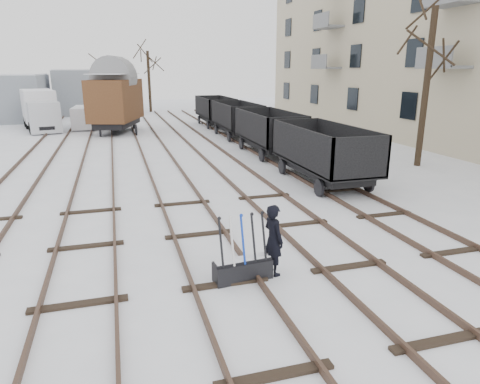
{
  "coord_description": "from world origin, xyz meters",
  "views": [
    {
      "loc": [
        -2.05,
        -8.09,
        4.5
      ],
      "look_at": [
        1.18,
        2.92,
        1.2
      ],
      "focal_mm": 32.0,
      "sensor_mm": 36.0,
      "label": 1
    }
  ],
  "objects_px": {
    "worker": "(273,240)",
    "box_van_wagon": "(116,99)",
    "ground_frame": "(243,268)",
    "panel_van": "(85,117)",
    "freight_wagon_a": "(323,161)",
    "lorry": "(40,110)"
  },
  "relations": [
    {
      "from": "freight_wagon_a",
      "to": "lorry",
      "type": "xyz_separation_m",
      "value": [
        -13.41,
        20.55,
        0.65
      ]
    },
    {
      "from": "ground_frame",
      "to": "box_van_wagon",
      "type": "distance_m",
      "value": 24.76
    },
    {
      "from": "ground_frame",
      "to": "worker",
      "type": "bearing_deg",
      "value": 2.16
    },
    {
      "from": "worker",
      "to": "lorry",
      "type": "relative_size",
      "value": 0.24
    },
    {
      "from": "worker",
      "to": "box_van_wagon",
      "type": "height_order",
      "value": "box_van_wagon"
    },
    {
      "from": "freight_wagon_a",
      "to": "lorry",
      "type": "distance_m",
      "value": 24.55
    },
    {
      "from": "worker",
      "to": "panel_van",
      "type": "height_order",
      "value": "panel_van"
    },
    {
      "from": "box_van_wagon",
      "to": "lorry",
      "type": "height_order",
      "value": "box_van_wagon"
    },
    {
      "from": "worker",
      "to": "lorry",
      "type": "distance_m",
      "value": 28.98
    },
    {
      "from": "ground_frame",
      "to": "freight_wagon_a",
      "type": "height_order",
      "value": "freight_wagon_a"
    },
    {
      "from": "ground_frame",
      "to": "panel_van",
      "type": "xyz_separation_m",
      "value": [
        -4.64,
        27.68,
        0.6
      ]
    },
    {
      "from": "panel_van",
      "to": "lorry",
      "type": "bearing_deg",
      "value": -178.41
    },
    {
      "from": "ground_frame",
      "to": "box_van_wagon",
      "type": "height_order",
      "value": "box_van_wagon"
    },
    {
      "from": "ground_frame",
      "to": "freight_wagon_a",
      "type": "relative_size",
      "value": 0.26
    },
    {
      "from": "worker",
      "to": "ground_frame",
      "type": "bearing_deg",
      "value": 82.22
    },
    {
      "from": "panel_van",
      "to": "freight_wagon_a",
      "type": "bearing_deg",
      "value": -60.39
    },
    {
      "from": "lorry",
      "to": "box_van_wagon",
      "type": "bearing_deg",
      "value": -43.36
    },
    {
      "from": "ground_frame",
      "to": "panel_van",
      "type": "distance_m",
      "value": 28.08
    },
    {
      "from": "ground_frame",
      "to": "worker",
      "type": "height_order",
      "value": "worker"
    },
    {
      "from": "ground_frame",
      "to": "panel_van",
      "type": "relative_size",
      "value": 0.38
    },
    {
      "from": "box_van_wagon",
      "to": "lorry",
      "type": "xyz_separation_m",
      "value": [
        -5.6,
        3.2,
        -0.92
      ]
    },
    {
      "from": "freight_wagon_a",
      "to": "box_van_wagon",
      "type": "xyz_separation_m",
      "value": [
        -7.81,
        17.35,
        1.57
      ]
    }
  ]
}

